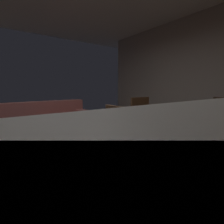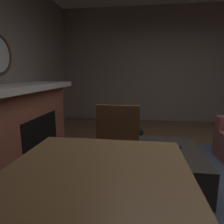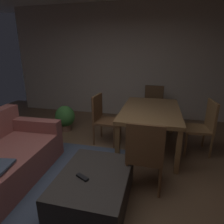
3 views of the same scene
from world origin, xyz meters
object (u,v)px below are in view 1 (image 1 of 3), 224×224
(potted_plant, at_px, (124,120))
(dining_chair_east, at_px, (221,119))
(tv_remote, at_px, (65,147))
(dining_table, at_px, (187,118))
(dining_chair_west, at_px, (127,143))
(couch, at_px, (44,131))
(ottoman_coffee_table, at_px, (76,163))
(dining_chair_north, at_px, (143,118))

(potted_plant, bearing_deg, dining_chair_east, -65.43)
(tv_remote, distance_m, potted_plant, 2.35)
(dining_table, distance_m, dining_chair_east, 1.21)
(dining_table, bearing_deg, dining_chair_west, 179.93)
(couch, distance_m, dining_table, 2.53)
(dining_table, distance_m, dining_chair_west, 1.21)
(ottoman_coffee_table, height_order, dining_chair_west, dining_chair_west)
(ottoman_coffee_table, bearing_deg, couch, 90.30)
(potted_plant, bearing_deg, ottoman_coffee_table, -145.27)
(dining_table, relative_size, dining_chair_east, 1.73)
(couch, relative_size, dining_table, 1.20)
(couch, height_order, potted_plant, couch)
(dining_chair_north, bearing_deg, dining_table, -90.47)
(couch, bearing_deg, dining_chair_east, -35.26)
(ottoman_coffee_table, distance_m, dining_chair_east, 2.83)
(couch, xyz_separation_m, dining_chair_west, (0.37, -1.95, 0.22))
(tv_remote, xyz_separation_m, dining_chair_north, (1.67, 0.26, 0.13))
(dining_chair_north, distance_m, potted_plant, 1.05)
(dining_chair_north, bearing_deg, couch, 146.12)
(tv_remote, xyz_separation_m, dining_chair_west, (0.46, -0.63, 0.13))
(couch, height_order, tv_remote, couch)
(dining_chair_west, xyz_separation_m, potted_plant, (1.54, 1.86, -0.21))
(tv_remote, relative_size, potted_plant, 0.28)
(couch, xyz_separation_m, tv_remote, (-0.09, -1.32, 0.10))
(dining_table, height_order, dining_chair_east, dining_chair_east)
(dining_table, bearing_deg, potted_plant, 79.52)
(dining_chair_north, height_order, potted_plant, dining_chair_north)
(dining_table, distance_m, dining_chair_north, 0.90)
(ottoman_coffee_table, bearing_deg, dining_chair_north, 12.63)
(tv_remote, bearing_deg, dining_chair_east, 14.59)
(couch, bearing_deg, tv_remote, -93.90)
(couch, height_order, dining_chair_west, dining_chair_west)
(couch, bearing_deg, dining_table, -51.13)
(dining_chair_east, bearing_deg, ottoman_coffee_table, 168.81)
(ottoman_coffee_table, bearing_deg, dining_chair_west, -55.76)
(potted_plant, bearing_deg, couch, 177.32)
(tv_remote, xyz_separation_m, potted_plant, (2.00, 1.23, -0.09))
(ottoman_coffee_table, height_order, dining_chair_north, dining_chair_north)
(couch, distance_m, dining_chair_north, 1.91)
(dining_chair_east, relative_size, potted_plant, 1.64)
(dining_table, distance_m, potted_plant, 1.92)
(tv_remote, distance_m, dining_table, 1.80)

